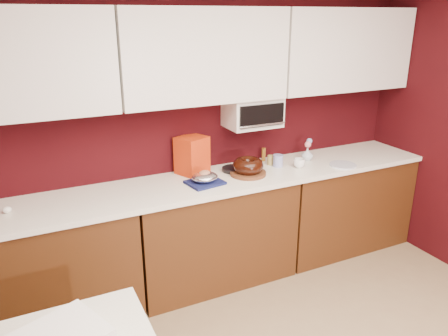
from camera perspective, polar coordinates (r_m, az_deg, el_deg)
The scene contains 28 objects.
wall_back at distance 3.65m, azimuth -3.64°, elevation 5.20°, with size 4.00×0.02×2.50m, color #32060A.
base_cabinet_left at distance 3.43m, azimuth -22.77°, elevation -12.26°, with size 1.31×0.58×0.86m, color #46240E.
base_cabinet_center at distance 3.68m, azimuth -1.51°, elevation -8.37°, with size 1.31×0.58×0.86m, color #46240E.
base_cabinet_right at distance 4.34m, azimuth 14.79°, elevation -4.52°, with size 1.31×0.58×0.86m, color #46240E.
countertop at distance 3.49m, azimuth -1.57°, elevation -1.82°, with size 4.00×0.62×0.04m, color white.
upper_cabinet_left at distance 3.13m, azimuth -26.38°, elevation 12.09°, with size 1.31×0.33×0.70m, color white.
upper_cabinet_center at distance 3.40m, azimuth -2.77°, elevation 14.44°, with size 1.31×0.33×0.70m, color white.
upper_cabinet_right at distance 4.11m, azimuth 15.19°, elevation 14.67°, with size 1.31×0.33×0.70m, color white.
toaster_oven at distance 3.69m, azimuth 3.73°, elevation 7.34°, with size 0.45×0.30×0.25m, color white.
toaster_oven_door at distance 3.55m, azimuth 5.00°, elevation 6.84°, with size 0.40×0.02×0.18m, color black.
toaster_oven_handle at distance 3.55m, azimuth 5.09°, elevation 5.61°, with size 0.02×0.02×0.42m, color silver.
cake_base at distance 3.58m, azimuth 3.15°, elevation -0.68°, with size 0.30×0.30×0.03m, color brown.
bundt_cake at distance 3.56m, azimuth 3.17°, elevation 0.32°, with size 0.25×0.25×0.10m, color black.
navy_towel at distance 3.39m, azimuth -2.51°, elevation -1.91°, with size 0.26×0.22×0.02m, color #13194A.
foil_ham_nest at distance 3.38m, azimuth -2.52°, elevation -1.20°, with size 0.21×0.18×0.08m, color silver.
roasted_ham at distance 3.37m, azimuth -2.53°, elevation -0.80°, with size 0.10×0.08×0.06m, color tan.
pandoro_box at distance 3.59m, azimuth -4.20°, elevation 1.68°, with size 0.23×0.21×0.31m, color #AE140B.
dark_pan at distance 3.66m, azimuth 1.17°, elevation -0.16°, with size 0.18×0.18×0.03m, color black.
coffee_mug at distance 3.79m, azimuth 9.81°, elevation 0.74°, with size 0.08×0.08×0.09m, color white.
blue_jar at distance 3.79m, azimuth 7.06°, elevation 0.96°, with size 0.09×0.09×0.10m, color #1C2B9C.
flower_vase at distance 4.00m, azimuth 10.82°, elevation 1.87°, with size 0.08×0.08×0.13m, color silver.
flower_pink at distance 3.97m, azimuth 10.90°, elevation 3.05°, with size 0.06×0.06×0.06m, color pink.
flower_blue at distance 4.00m, azimuth 11.10°, elevation 3.47°, with size 0.05×0.05×0.05m, color #89A1DB.
china_plate at distance 3.94m, azimuth 15.26°, elevation 0.39°, with size 0.23×0.23×0.01m, color silver.
amber_bottle at distance 3.77m, azimuth 2.84°, elevation 0.86°, with size 0.03×0.03×0.09m, color olive.
paper_cup at distance 3.84m, azimuth 6.09°, elevation 1.04°, with size 0.06×0.06×0.08m, color olive.
egg_right at distance 3.24m, azimuth -26.48°, elevation -4.91°, with size 0.06×0.05×0.05m, color white.
amber_bottle_tall at distance 3.93m, azimuth 5.21°, elevation 1.78°, with size 0.03×0.03×0.12m, color brown.
Camera 1 is at (-1.33, -1.03, 2.14)m, focal length 35.00 mm.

